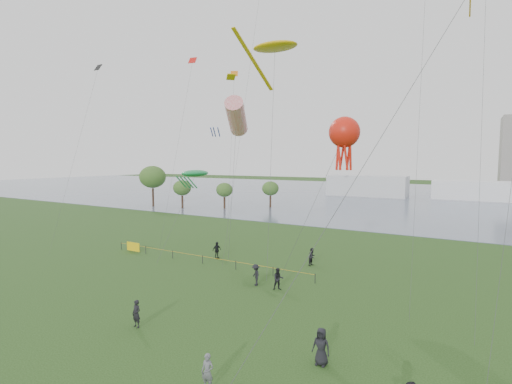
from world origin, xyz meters
The scene contains 19 objects.
ground_plane centered at (0.00, 0.00, 0.00)m, with size 400.00×400.00×0.00m, color #1A3711.
lake centered at (0.00, 100.00, 0.02)m, with size 400.00×120.00×0.08m, color slate.
pavilion_left centered at (-12.00, 95.00, 3.00)m, with size 22.00×8.00×6.00m, color silver.
pavilion_right centered at (14.00, 98.00, 2.50)m, with size 18.00×7.00×5.00m, color white.
trees centered at (-41.07, 48.60, 5.59)m, with size 28.42×16.61×9.15m.
fence centered at (-15.17, 14.87, 0.55)m, with size 24.07×0.07×1.05m.
kite_flyer centered at (4.01, -1.28, 0.83)m, with size 0.60×0.40×1.65m, color slate.
spectator_a centered at (0.93, 11.95, 0.88)m, with size 0.86×0.67×1.77m, color black.
spectator_b centered at (-1.16, 11.94, 0.89)m, with size 1.15×0.66×1.79m, color black.
spectator_c centered at (-9.00, 17.22, 0.89)m, with size 1.04×0.43×1.78m, color black.
spectator_d centered at (7.75, 3.24, 0.96)m, with size 0.93×0.61×1.91m, color black.
spectator_f centered at (-3.69, 1.52, 0.86)m, with size 0.63×0.41×1.72m, color black.
spectator_g centered at (0.74, 19.79, 0.88)m, with size 0.86×0.67×1.76m, color black.
kite_stingray centered at (-3.73, 20.11, 21.74)m, with size 5.24×9.98×22.21m.
kite_windsock centered at (-7.25, 18.46, 14.89)m, with size 4.30×5.19×16.84m.
kite_creature centered at (-14.88, 20.94, 8.79)m, with size 2.79×10.33×9.24m.
kite_octopus centered at (5.47, 13.99, 12.46)m, with size 6.62×2.36×13.71m.
kite_delta centered at (13.05, 7.06, 17.79)m, with size 9.18×10.54×19.67m.
small_kites centered at (-2.21, 17.96, 23.59)m, with size 41.82×16.40×12.81m.
Camera 1 is at (13.95, -14.03, 10.38)m, focal length 26.00 mm.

